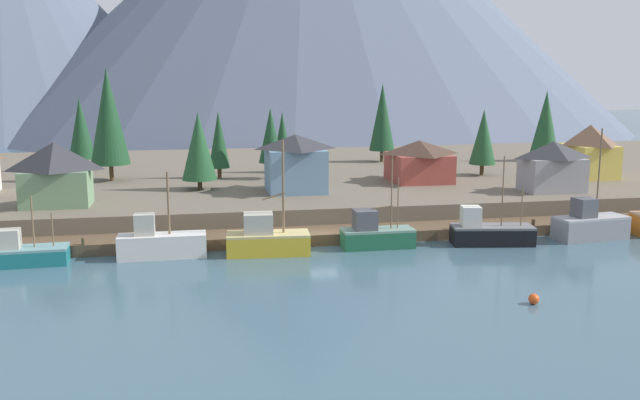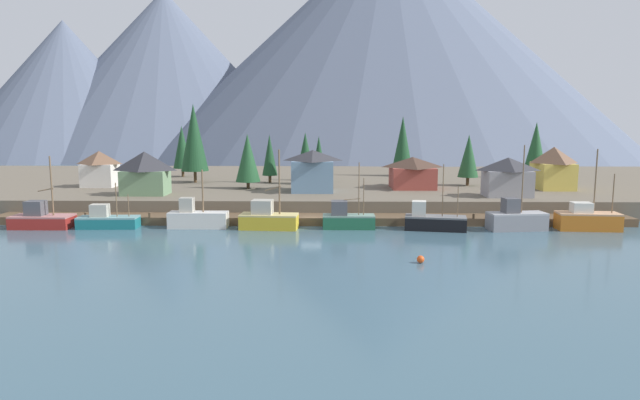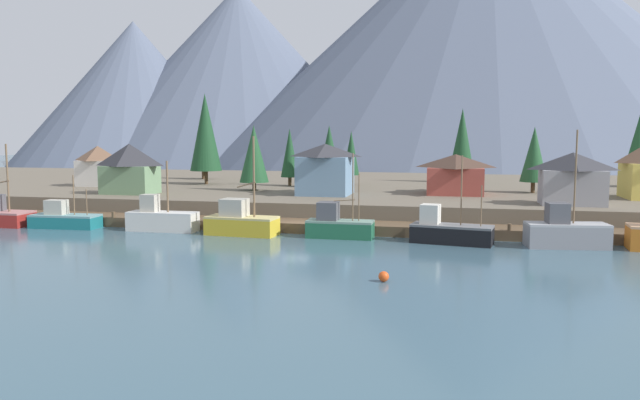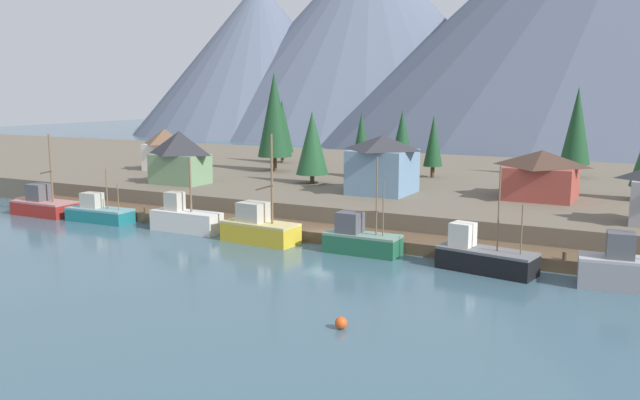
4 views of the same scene
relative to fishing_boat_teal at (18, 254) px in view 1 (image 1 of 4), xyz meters
The scene contains 25 objects.
ground_plane 32.78m from the fishing_boat_teal, 41.15° to the left, with size 400.00×400.00×1.00m, color #3D5B6B.
dock 24.92m from the fishing_boat_teal, ahead, with size 80.00×4.00×1.60m.
shoreline_bank 41.64m from the fishing_boat_teal, 53.68° to the left, with size 400.00×56.00×2.50m, color #665B4C.
mountain_central_peak 156.52m from the fishing_boat_teal, 103.41° to the left, with size 113.33×113.33×61.19m, color slate.
fishing_boat_teal is the anchor object (origin of this frame).
fishing_boat_white 10.89m from the fishing_boat_teal, ahead, with size 7.11×2.22×7.08m.
fishing_boat_yellow 19.53m from the fishing_boat_teal, ahead, with size 7.05×3.23×9.53m.
fishing_boat_green 29.04m from the fishing_boat_teal, ahead, with size 6.23×2.37×7.98m.
fishing_boat_black 39.31m from the fishing_boat_teal, ahead, with size 7.44×3.76×7.86m.
fishing_boat_grey 49.10m from the fishing_boat_teal, ahead, with size 7.05×3.43×10.08m.
house_red 44.80m from the fishing_boat_teal, 27.01° to the left, with size 6.89×7.25×4.83m.
house_blue 29.57m from the fishing_boat_teal, 33.16° to the left, with size 6.32×6.54×6.11m.
house_green 12.71m from the fishing_boat_teal, 85.61° to the left, with size 6.50×4.32×6.10m.
house_grey 52.76m from the fishing_boat_teal, 11.91° to the left, with size 6.47×4.34×5.38m.
house_yellow 64.20m from the fishing_boat_teal, 17.62° to the left, with size 5.27×6.51×6.44m.
conifer_near_left 37.61m from the fishing_boat_teal, 90.72° to the left, with size 3.40×3.40×9.44m.
conifer_near_right 24.71m from the fishing_boat_teal, 53.04° to the left, with size 3.78×3.78×8.40m.
conifer_mid_left 57.04m from the fishing_boat_teal, 44.04° to the left, with size 3.64×3.64×11.20m.
conifer_mid_right 40.22m from the fishing_boat_teal, 50.97° to the left, with size 2.38×2.38×7.75m.
conifer_back_left 32.74m from the fishing_boat_teal, 58.43° to the left, with size 2.56×2.56×8.08m.
conifer_back_right 54.91m from the fishing_boat_teal, 25.68° to the left, with size 3.27×3.27×8.19m.
conifer_centre 29.10m from the fishing_boat_teal, 81.28° to the left, with size 4.57×4.57×13.17m.
conifer_far_left 74.06m from the fishing_boat_teal, 29.26° to the left, with size 3.89×3.89×10.15m.
conifer_far_right 35.00m from the fishing_boat_teal, 48.14° to the left, with size 2.89×2.89×8.47m.
channel_buoy 38.78m from the fishing_boat_teal, 24.49° to the right, with size 0.70×0.70×0.70m, color #E04C19.
Camera 1 is at (-10.87, -56.51, 14.60)m, focal length 37.98 mm.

